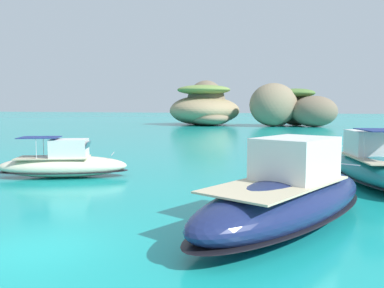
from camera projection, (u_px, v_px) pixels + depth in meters
ground_plane at (35, 249)px, 11.59m from camera, size 400.00×400.00×0.00m
islet_large at (204, 108)px, 85.46m from camera, size 16.88×19.35×9.17m
islet_small at (288, 107)px, 79.42m from camera, size 18.49×15.42×8.25m
motorboat_teal at (371, 166)px, 21.22m from camera, size 4.85×9.67×2.90m
motorboat_navy at (288, 197)px, 13.71m from camera, size 6.76×10.47×2.97m
motorboat_cream at (64, 164)px, 23.22m from camera, size 7.55×4.84×2.28m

